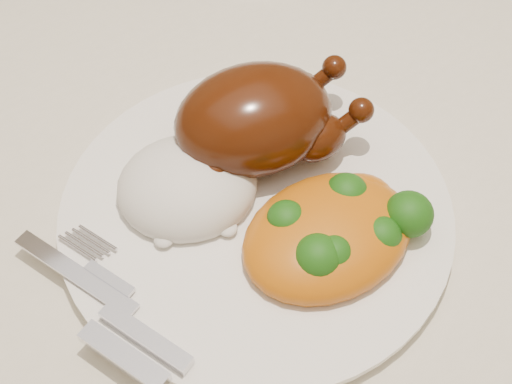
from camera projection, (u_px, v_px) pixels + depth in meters
dining_table at (160, 165)px, 0.73m from camera, size 1.60×0.90×0.76m
tablecloth at (152, 115)px, 0.68m from camera, size 1.73×1.03×0.18m
dinner_plate at (256, 213)px, 0.56m from camera, size 0.40×0.40×0.01m
roast_chicken at (259, 119)px, 0.56m from camera, size 0.17×0.12×0.08m
rice_mound at (187, 187)px, 0.55m from camera, size 0.14×0.13×0.06m
mac_and_cheese at (335, 231)px, 0.53m from camera, size 0.14×0.11×0.05m
cutlery at (118, 321)px, 0.49m from camera, size 0.07×0.17×0.01m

